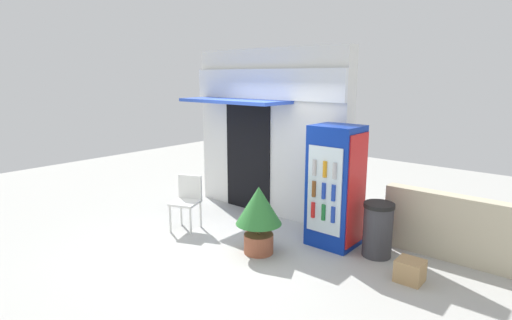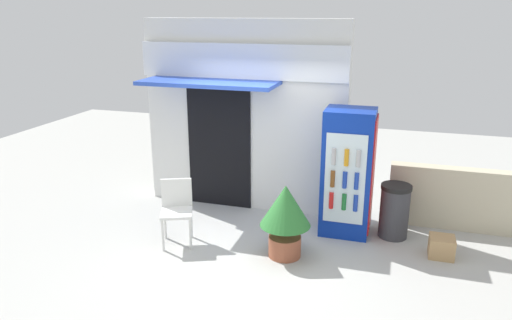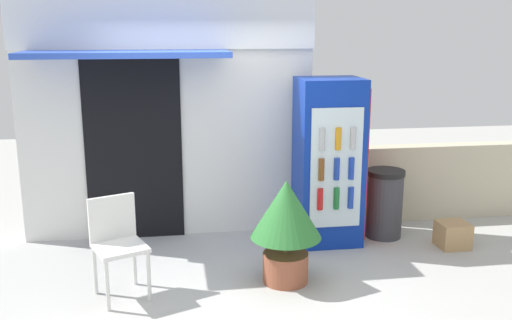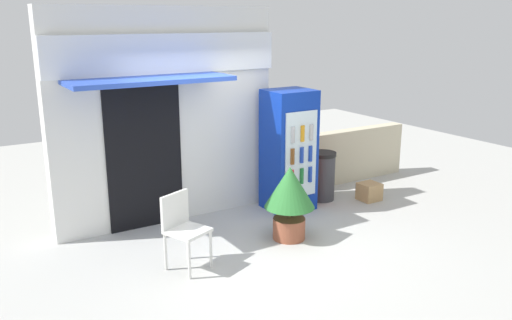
{
  "view_description": "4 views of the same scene",
  "coord_description": "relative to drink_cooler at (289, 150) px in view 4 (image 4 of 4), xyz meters",
  "views": [
    {
      "loc": [
        4.23,
        -4.28,
        2.6
      ],
      "look_at": [
        0.11,
        0.57,
        1.28
      ],
      "focal_mm": 28.55,
      "sensor_mm": 36.0,
      "label": 1
    },
    {
      "loc": [
        1.91,
        -5.67,
        3.22
      ],
      "look_at": [
        0.06,
        0.45,
        1.21
      ],
      "focal_mm": 33.78,
      "sensor_mm": 36.0,
      "label": 2
    },
    {
      "loc": [
        -0.48,
        -4.98,
        2.44
      ],
      "look_at": [
        0.36,
        0.55,
        1.12
      ],
      "focal_mm": 40.1,
      "sensor_mm": 36.0,
      "label": 3
    },
    {
      "loc": [
        -3.32,
        -5.39,
        2.93
      ],
      "look_at": [
        0.27,
        0.44,
        1.07
      ],
      "focal_mm": 36.98,
      "sensor_mm": 36.0,
      "label": 4
    }
  ],
  "objects": [
    {
      "name": "potted_plant_near_shop",
      "position": [
        -0.69,
        -1.0,
        -0.31
      ],
      "size": [
        0.68,
        0.68,
        1.02
      ],
      "color": "#995138",
      "rests_on": "ground"
    },
    {
      "name": "storefront_building",
      "position": [
        -1.79,
        0.57,
        0.65
      ],
      "size": [
        3.35,
        1.1,
        3.09
      ],
      "color": "silver",
      "rests_on": "ground"
    },
    {
      "name": "ground",
      "position": [
        -1.27,
        -1.08,
        -0.94
      ],
      "size": [
        16.0,
        16.0,
        0.0
      ],
      "primitive_type": "plane",
      "color": "#B2B2AD"
    },
    {
      "name": "stone_boundary_wall",
      "position": [
        1.79,
        0.61,
        -0.46
      ],
      "size": [
        2.4,
        0.23,
        0.96
      ],
      "primitive_type": "cube",
      "color": "beige",
      "rests_on": "ground"
    },
    {
      "name": "drink_cooler",
      "position": [
        0.0,
        0.0,
        0.0
      ],
      "size": [
        0.73,
        0.68,
        1.88
      ],
      "color": "#0C2D9E",
      "rests_on": "ground"
    },
    {
      "name": "trash_bin",
      "position": [
        0.7,
        0.04,
        -0.53
      ],
      "size": [
        0.44,
        0.44,
        0.81
      ],
      "color": "#38383D",
      "rests_on": "ground"
    },
    {
      "name": "plastic_chair",
      "position": [
        -2.27,
        -1.03,
        -0.4
      ],
      "size": [
        0.57,
        0.57,
        0.92
      ],
      "color": "silver",
      "rests_on": "ground"
    },
    {
      "name": "cardboard_box",
      "position": [
        1.35,
        -0.41,
        -0.8
      ],
      "size": [
        0.33,
        0.31,
        0.29
      ],
      "primitive_type": "cube",
      "rotation": [
        0.0,
        0.0,
        0.01
      ],
      "color": "tan",
      "rests_on": "ground"
    }
  ]
}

